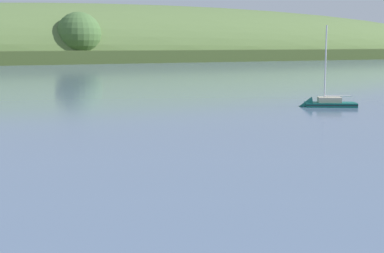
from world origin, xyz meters
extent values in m
cube|color=#3C4E24|center=(28.39, 213.48, 2.13)|extent=(515.24, 91.47, 4.25)
ellipsoid|color=#56703D|center=(65.57, 236.33, 0.00)|extent=(414.06, 100.68, 45.53)
sphere|color=#476B38|center=(31.31, 203.93, 9.76)|extent=(15.75, 15.75, 15.75)
cube|color=#0F564C|center=(24.70, 50.51, 0.01)|extent=(5.72, 4.34, 0.88)
cone|color=#0F564C|center=(22.33, 51.72, 0.01)|extent=(2.13, 2.44, 2.06)
cube|color=black|center=(24.70, 50.51, 0.25)|extent=(5.73, 4.36, 0.09)
cube|color=#BCB299|center=(24.58, 50.57, 0.73)|extent=(2.80, 2.39, 0.57)
cylinder|color=silver|center=(24.10, 50.81, 4.50)|extent=(0.15, 0.15, 8.10)
cylinder|color=silver|center=(25.35, 50.18, 1.17)|extent=(2.54, 1.38, 0.12)
camera|label=1|loc=(-12.90, 0.24, 6.66)|focal=54.06mm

